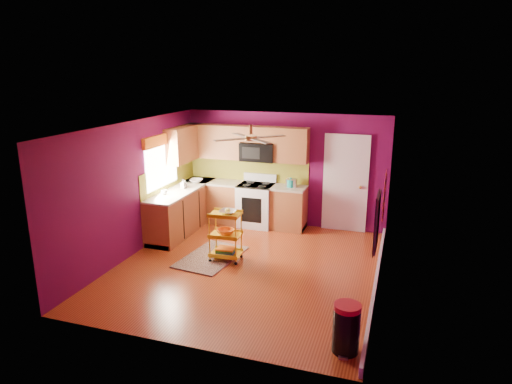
% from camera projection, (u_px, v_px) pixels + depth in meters
% --- Properties ---
extents(ground, '(5.00, 5.00, 0.00)m').
position_uv_depth(ground, '(248.00, 267.00, 8.11)').
color(ground, maroon).
rests_on(ground, ground).
extents(room_envelope, '(4.54, 5.04, 2.52)m').
position_uv_depth(room_envelope, '(249.00, 178.00, 7.67)').
color(room_envelope, '#5A0A40').
rests_on(room_envelope, ground).
extents(lower_cabinets, '(2.81, 2.31, 0.94)m').
position_uv_depth(lower_cabinets, '(217.00, 208.00, 10.07)').
color(lower_cabinets, brown).
rests_on(lower_cabinets, ground).
extents(electric_range, '(0.76, 0.66, 1.13)m').
position_uv_depth(electric_range, '(256.00, 204.00, 10.14)').
color(electric_range, white).
rests_on(electric_range, ground).
extents(upper_cabinetry, '(2.80, 2.30, 1.26)m').
position_uv_depth(upper_cabinetry, '(226.00, 144.00, 10.00)').
color(upper_cabinetry, brown).
rests_on(upper_cabinetry, ground).
extents(left_window, '(0.08, 1.35, 1.08)m').
position_uv_depth(left_window, '(161.00, 153.00, 9.28)').
color(left_window, white).
rests_on(left_window, ground).
extents(panel_door, '(0.95, 0.11, 2.15)m').
position_uv_depth(panel_door, '(345.00, 184.00, 9.69)').
color(panel_door, white).
rests_on(panel_door, ground).
extents(right_wall_art, '(0.04, 2.74, 1.04)m').
position_uv_depth(right_wall_art, '(381.00, 206.00, 6.75)').
color(right_wall_art, black).
rests_on(right_wall_art, ground).
extents(ceiling_fan, '(1.01, 1.01, 0.26)m').
position_uv_depth(ceiling_fan, '(251.00, 137.00, 7.69)').
color(ceiling_fan, '#BF8C3F').
rests_on(ceiling_fan, ground).
extents(shag_rug, '(1.04, 1.53, 0.02)m').
position_uv_depth(shag_rug, '(211.00, 257.00, 8.52)').
color(shag_rug, black).
rests_on(shag_rug, ground).
extents(rolling_cart, '(0.58, 0.43, 1.00)m').
position_uv_depth(rolling_cart, '(226.00, 234.00, 8.28)').
color(rolling_cart, yellow).
rests_on(rolling_cart, ground).
extents(trash_can, '(0.38, 0.39, 0.65)m').
position_uv_depth(trash_can, '(346.00, 328.00, 5.63)').
color(trash_can, black).
rests_on(trash_can, ground).
extents(teal_kettle, '(0.18, 0.18, 0.21)m').
position_uv_depth(teal_kettle, '(291.00, 183.00, 9.80)').
color(teal_kettle, teal).
rests_on(teal_kettle, lower_cabinets).
extents(toaster, '(0.22, 0.15, 0.18)m').
position_uv_depth(toaster, '(291.00, 183.00, 9.81)').
color(toaster, beige).
rests_on(toaster, lower_cabinets).
extents(soap_bottle_a, '(0.09, 0.09, 0.20)m').
position_uv_depth(soap_bottle_a, '(183.00, 184.00, 9.68)').
color(soap_bottle_a, '#EA3F72').
rests_on(soap_bottle_a, lower_cabinets).
extents(soap_bottle_b, '(0.12, 0.12, 0.16)m').
position_uv_depth(soap_bottle_b, '(185.00, 184.00, 9.80)').
color(soap_bottle_b, white).
rests_on(soap_bottle_b, lower_cabinets).
extents(counter_dish, '(0.28, 0.28, 0.07)m').
position_uv_depth(counter_dish, '(196.00, 181.00, 10.23)').
color(counter_dish, white).
rests_on(counter_dish, lower_cabinets).
extents(counter_cup, '(0.12, 0.12, 0.09)m').
position_uv_depth(counter_cup, '(164.00, 192.00, 9.24)').
color(counter_cup, white).
rests_on(counter_cup, lower_cabinets).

